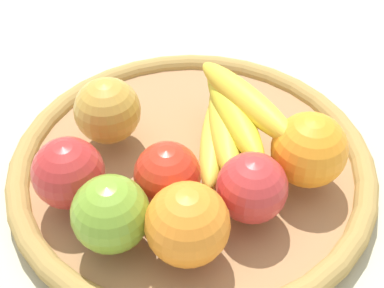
% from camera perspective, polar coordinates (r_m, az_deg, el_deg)
% --- Properties ---
extents(ground_plane, '(2.40, 2.40, 0.00)m').
position_cam_1_polar(ground_plane, '(0.67, 0.00, -3.34)').
color(ground_plane, '#BDB997').
rests_on(ground_plane, ground).
extents(basket, '(0.43, 0.43, 0.03)m').
position_cam_1_polar(basket, '(0.66, 0.00, -2.37)').
color(basket, '#A4774B').
rests_on(basket, ground_plane).
extents(apple_0, '(0.11, 0.11, 0.08)m').
position_cam_1_polar(apple_0, '(0.65, -8.73, 3.44)').
color(apple_0, gold).
rests_on(apple_0, basket).
extents(banana_bunch, '(0.12, 0.17, 0.08)m').
position_cam_1_polar(banana_bunch, '(0.64, 3.95, 2.53)').
color(banana_bunch, yellow).
rests_on(banana_bunch, basket).
extents(apple_4, '(0.09, 0.09, 0.07)m').
position_cam_1_polar(apple_4, '(0.57, 6.21, -4.52)').
color(apple_4, '#C13331').
rests_on(apple_4, basket).
extents(orange_0, '(0.11, 0.11, 0.08)m').
position_cam_1_polar(orange_0, '(0.53, -0.47, -8.29)').
color(orange_0, orange).
rests_on(orange_0, basket).
extents(apple_2, '(0.10, 0.10, 0.08)m').
position_cam_1_polar(apple_2, '(0.59, -12.66, -2.94)').
color(apple_2, '#B72C2A').
rests_on(apple_2, basket).
extents(orange_1, '(0.12, 0.12, 0.08)m').
position_cam_1_polar(orange_1, '(0.61, 12.01, -0.59)').
color(orange_1, orange).
rests_on(orange_1, basket).
extents(apple_1, '(0.10, 0.10, 0.07)m').
position_cam_1_polar(apple_1, '(0.58, -2.56, -3.20)').
color(apple_1, red).
rests_on(apple_1, basket).
extents(apple_3, '(0.11, 0.11, 0.08)m').
position_cam_1_polar(apple_3, '(0.54, -8.40, -7.17)').
color(apple_3, olive).
rests_on(apple_3, basket).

